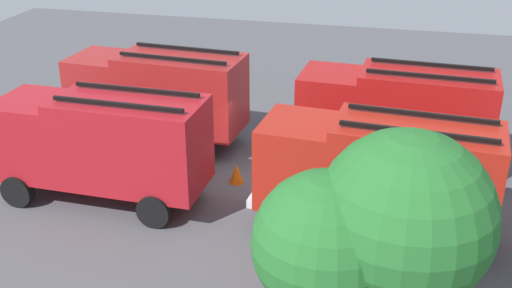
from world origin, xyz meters
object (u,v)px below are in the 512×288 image
Objects in this scene: fire_truck_0 at (396,111)px; firefighter_2 at (381,173)px; fire_truck_3 at (102,141)px; firefighter_4 at (82,132)px; traffic_cone_0 at (236,173)px; fire_truck_2 at (378,170)px; firefighter_0 at (82,99)px; firefighter_1 at (289,263)px; tree_1 at (404,219)px; fire_truck_1 at (157,92)px; tree_2 at (326,244)px.

fire_truck_0 is 3.02m from firefighter_2.
firefighter_4 is at bearing -49.09° from fire_truck_3.
firefighter_4 is 2.36× the size of traffic_cone_0.
traffic_cone_0 is at bearing -78.18° from firefighter_2.
fire_truck_2 is 8.93m from fire_truck_3.
fire_truck_2 is 14.57m from firefighter_0.
firefighter_1 is at bearing -30.61° from firefighter_0.
firefighter_1 is 6.37m from traffic_cone_0.
firefighter_0 is 13.77m from firefighter_2.
fire_truck_3 is at bearing -65.41° from firefighter_2.
firefighter_0 is at bearing -40.48° from tree_1.
fire_truck_0 is 9.30m from fire_truck_1.
firefighter_4 is (2.44, -2.97, -1.16)m from fire_truck_3.
tree_2 is at bearing 4.53° from firefighter_2.
fire_truck_1 is at bearing 3.92° from fire_truck_0.
firefighter_4 is at bearing 13.20° from fire_truck_0.
fire_truck_2 reaches higher than traffic_cone_0.
fire_truck_2 is 4.19× the size of firefighter_4.
fire_truck_2 is at bearing 157.07° from traffic_cone_0.
fire_truck_1 is at bearing -88.10° from fire_truck_3.
firefighter_1 is at bearing 155.14° from fire_truck_3.
firefighter_2 is at bearing -95.71° from tree_2.
firefighter_4 is at bearing 22.02° from firefighter_1.
firefighter_0 is 0.35× the size of tree_2.
fire_truck_0 is 9.82× the size of traffic_cone_0.
fire_truck_3 is at bearing -45.81° from firefighter_0.
fire_truck_1 is 4.92m from fire_truck_3.
traffic_cone_0 is at bearing -53.35° from tree_1.
fire_truck_1 is 4.24× the size of firefighter_0.
firefighter_4 is (2.41, 1.95, -1.16)m from fire_truck_1.
fire_truck_0 is at bearing -175.04° from fire_truck_1.
fire_truck_0 reaches higher than firefighter_2.
fire_truck_0 and fire_truck_1 have the same top height.
fire_truck_3 is at bearing -115.00° from firefighter_4.
tree_2 is (-8.20, 10.89, 1.15)m from fire_truck_1.
fire_truck_1 is 9.48m from firefighter_2.
fire_truck_0 is at bearing -95.71° from tree_2.
fire_truck_2 is 2.55m from firefighter_2.
firefighter_2 is (-8.99, -2.30, -1.20)m from fire_truck_3.
tree_1 is 1.70m from tree_2.
fire_truck_3 is 4.02m from firefighter_4.
tree_2 is at bearing 87.38° from fire_truck_0.
firefighter_1 is 0.28× the size of tree_1.
firefighter_4 reaches higher than firefighter_2.
firefighter_0 is 2.33× the size of traffic_cone_0.
fire_truck_0 is 6.31m from traffic_cone_0.
fire_truck_2 is at bearing -63.34° from firefighter_1.
tree_1 is 1.18× the size of tree_2.
traffic_cone_0 is (-3.99, 2.76, -1.78)m from fire_truck_1.
firefighter_4 is at bearing -35.08° from tree_1.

